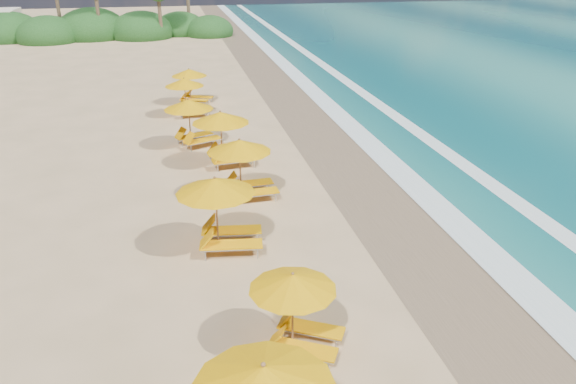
% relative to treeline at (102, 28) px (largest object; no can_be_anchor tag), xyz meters
% --- Properties ---
extents(ground, '(160.00, 160.00, 0.00)m').
position_rel_treeline_xyz_m(ground, '(9.94, -45.51, -1.00)').
color(ground, tan).
rests_on(ground, ground).
extents(wet_sand, '(4.00, 160.00, 0.01)m').
position_rel_treeline_xyz_m(wet_sand, '(13.94, -45.51, -0.99)').
color(wet_sand, '#856C4F').
rests_on(wet_sand, ground).
extents(surf_foam, '(4.00, 160.00, 0.01)m').
position_rel_treeline_xyz_m(surf_foam, '(16.64, -45.51, -0.97)').
color(surf_foam, white).
rests_on(surf_foam, ground).
extents(station_3, '(2.68, 2.68, 2.00)m').
position_rel_treeline_xyz_m(station_3, '(8.90, -51.65, 0.13)').
color(station_3, olive).
rests_on(station_3, ground).
extents(station_4, '(2.79, 2.64, 2.40)m').
position_rel_treeline_xyz_m(station_4, '(7.71, -46.66, 0.35)').
color(station_4, olive).
rests_on(station_4, ground).
extents(station_5, '(2.59, 2.41, 2.32)m').
position_rel_treeline_xyz_m(station_5, '(8.88, -42.99, 0.30)').
color(station_5, olive).
rests_on(station_5, ground).
extents(station_6, '(2.79, 2.64, 2.41)m').
position_rel_treeline_xyz_m(station_6, '(8.55, -39.48, 0.35)').
color(station_6, olive).
rests_on(station_6, ground).
extents(station_7, '(2.99, 2.96, 2.29)m').
position_rel_treeline_xyz_m(station_7, '(7.35, -36.65, 0.29)').
color(station_7, olive).
rests_on(station_7, ground).
extents(station_8, '(2.44, 2.29, 2.15)m').
position_rel_treeline_xyz_m(station_8, '(7.35, -31.47, 0.21)').
color(station_8, olive).
rests_on(station_8, ground).
extents(station_9, '(2.76, 2.74, 2.11)m').
position_rel_treeline_xyz_m(station_9, '(7.72, -28.81, 0.18)').
color(station_9, olive).
rests_on(station_9, ground).
extents(treeline, '(25.80, 8.80, 9.74)m').
position_rel_treeline_xyz_m(treeline, '(0.00, 0.00, 0.00)').
color(treeline, '#163D14').
rests_on(treeline, ground).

